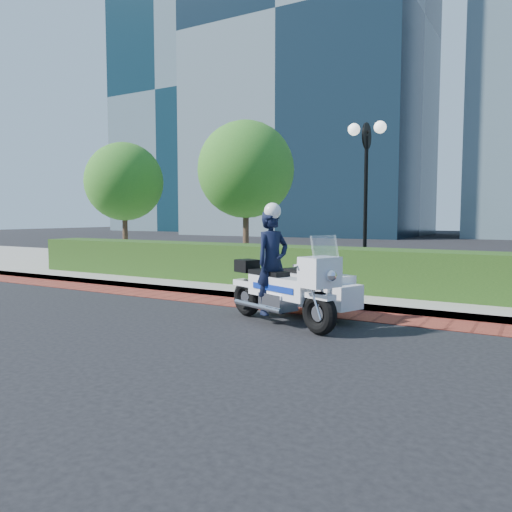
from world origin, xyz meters
The scene contains 10 objects.
ground centered at (0.00, 0.00, 0.00)m, with size 120.00×120.00×0.00m, color black.
brick_strip centered at (0.00, 1.50, 0.01)m, with size 60.00×1.00×0.01m, color maroon.
sidewalk centered at (0.00, 6.00, 0.07)m, with size 60.00×8.00×0.15m, color gray.
hedge_main centered at (0.00, 3.60, 0.65)m, with size 18.00×1.20×1.00m, color black.
lamppost centered at (1.00, 5.20, 2.96)m, with size 1.02×0.70×4.21m.
tree_a centered at (-9.00, 6.50, 3.22)m, with size 3.00×3.00×4.58m.
tree_b centered at (-3.50, 6.50, 3.43)m, with size 3.20×3.20×4.89m.
tower_left centered at (-16.00, 40.00, 20.00)m, with size 22.00×16.00×40.00m, color black.
tower_far_left centered at (-36.00, 46.00, 17.00)m, with size 16.00×14.00×34.00m, color black.
police_motorcycle centered at (1.20, 0.40, 0.74)m, with size 2.54×2.35×2.15m.
Camera 1 is at (5.15, -7.71, 1.92)m, focal length 35.00 mm.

